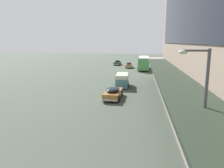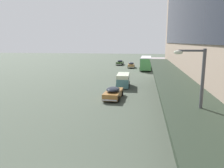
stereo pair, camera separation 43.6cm
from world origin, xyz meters
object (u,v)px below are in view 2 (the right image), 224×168
object	(u,v)px
transit_bus_kerbside_front	(146,62)
sedan_second_near	(113,93)
sedan_trailing_near	(131,65)
fire_hydrant	(169,103)
sedan_lead_mid	(120,62)
street_lamp	(197,101)
vw_van	(123,79)

from	to	relation	value
transit_bus_kerbside_front	sedan_second_near	bearing A→B (deg)	-97.89
sedan_trailing_near	sedan_second_near	distance (m)	32.19
transit_bus_kerbside_front	sedan_trailing_near	bearing A→B (deg)	136.29
transit_bus_kerbside_front	sedan_second_near	xyz separation A→B (m)	(-3.95, -28.55, -1.07)
fire_hydrant	sedan_second_near	bearing A→B (deg)	157.11
sedan_lead_mid	sedan_second_near	bearing A→B (deg)	-84.73
sedan_trailing_near	fire_hydrant	distance (m)	35.34
street_lamp	sedan_lead_mid	bearing A→B (deg)	100.43
sedan_second_near	fire_hydrant	world-z (taller)	sedan_second_near
sedan_trailing_near	vw_van	size ratio (longest dim) A/B	1.01
transit_bus_kerbside_front	sedan_second_near	distance (m)	28.84
vw_van	sedan_second_near	bearing A→B (deg)	-93.70
transit_bus_kerbside_front	sedan_lead_mid	size ratio (longest dim) A/B	2.04
sedan_second_near	vw_van	bearing A→B (deg)	86.30
vw_van	fire_hydrant	distance (m)	11.49
sedan_second_near	fire_hydrant	size ratio (longest dim) A/B	6.71
transit_bus_kerbside_front	sedan_trailing_near	xyz separation A→B (m)	(-3.81, 3.65, -1.06)
sedan_trailing_near	sedan_second_near	size ratio (longest dim) A/B	0.99
sedan_lead_mid	sedan_trailing_near	xyz separation A→B (m)	(3.72, -6.63, 0.01)
vw_van	fire_hydrant	bearing A→B (deg)	-60.02
street_lamp	transit_bus_kerbside_front	bearing A→B (deg)	92.98
sedan_trailing_near	vw_van	bearing A→B (deg)	-89.23
transit_bus_kerbside_front	fire_hydrant	world-z (taller)	transit_bus_kerbside_front
vw_van	transit_bus_kerbside_front	bearing A→B (deg)	80.69
transit_bus_kerbside_front	vw_van	bearing A→B (deg)	-99.31
sedan_lead_mid	vw_van	xyz separation A→B (m)	(4.05, -31.50, 0.38)
transit_bus_kerbside_front	sedan_trailing_near	size ratio (longest dim) A/B	2.08
transit_bus_kerbside_front	sedan_trailing_near	distance (m)	5.38
transit_bus_kerbside_front	vw_van	size ratio (longest dim) A/B	2.11
transit_bus_kerbside_front	fire_hydrant	bearing A→B (deg)	-85.86
street_lamp	sedan_trailing_near	bearing A→B (deg)	97.41
street_lamp	fire_hydrant	distance (m)	12.10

